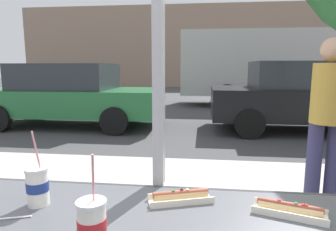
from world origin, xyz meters
TOP-DOWN VIEW (x-y plane):
  - ground_plane at (0.00, 8.00)m, footprint 60.00×60.00m
  - sidewalk_strip at (0.00, 1.60)m, footprint 16.00×2.80m
  - building_facade_far at (0.00, 21.97)m, footprint 28.00×1.20m
  - soda_cup_left at (-0.13, -0.47)m, footprint 0.09×0.09m
  - soda_cup_right at (-0.46, -0.21)m, footprint 0.09×0.09m
  - hotdog_tray_near at (0.12, -0.12)m, footprint 0.28×0.17m
  - hotdog_tray_far at (0.54, -0.18)m, footprint 0.29×0.17m
  - loose_straw at (-0.52, -0.34)m, footprint 0.18×0.06m
  - parked_car_green at (-3.21, 5.99)m, footprint 4.55×2.08m
  - parked_car_black at (2.48, 5.99)m, footprint 4.14×2.07m
  - box_truck at (2.89, 10.84)m, footprint 7.33×2.44m
  - pedestrian at (1.38, 1.61)m, footprint 0.32×0.32m

SIDE VIEW (x-z plane):
  - ground_plane at x=0.00m, z-range 0.00..0.00m
  - sidewalk_strip at x=0.00m, z-range 0.00..0.15m
  - parked_car_green at x=-3.21m, z-range 0.02..1.62m
  - parked_car_black at x=2.48m, z-range 0.02..1.67m
  - loose_straw at x=-0.52m, z-range 0.96..0.96m
  - hotdog_tray_far at x=0.54m, z-range 0.95..1.01m
  - hotdog_tray_near at x=0.12m, z-range 0.95..1.01m
  - soda_cup_left at x=-0.13m, z-range 0.88..1.20m
  - soda_cup_right at x=-0.46m, z-range 0.88..1.20m
  - pedestrian at x=1.38m, z-range 0.27..1.90m
  - box_truck at x=2.89m, z-range 0.15..3.02m
  - building_facade_far at x=0.00m, z-range 0.00..6.11m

